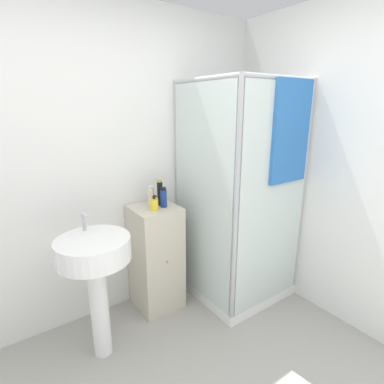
# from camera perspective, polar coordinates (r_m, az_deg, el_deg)

# --- Properties ---
(wall_back) EXTENTS (6.40, 0.06, 2.50)m
(wall_back) POSITION_cam_1_polar(r_m,az_deg,el_deg) (2.43, -21.10, 3.83)
(wall_back) COLOR white
(wall_back) RESTS_ON ground_plane
(shower_enclosure) EXTENTS (0.82, 0.85, 1.93)m
(shower_enclosure) POSITION_cam_1_polar(r_m,az_deg,el_deg) (2.77, 8.93, -8.54)
(shower_enclosure) COLOR white
(shower_enclosure) RESTS_ON ground_plane
(vanity_cabinet) EXTENTS (0.37, 0.40, 0.92)m
(vanity_cabinet) POSITION_cam_1_polar(r_m,az_deg,el_deg) (2.67, -6.89, -12.22)
(vanity_cabinet) COLOR beige
(vanity_cabinet) RESTS_ON ground_plane
(sink) EXTENTS (0.48, 0.48, 1.03)m
(sink) POSITION_cam_1_polar(r_m,az_deg,el_deg) (2.14, -17.97, -13.09)
(sink) COLOR white
(sink) RESTS_ON ground_plane
(soap_dispenser) EXTENTS (0.06, 0.07, 0.13)m
(soap_dispenser) POSITION_cam_1_polar(r_m,az_deg,el_deg) (2.40, -7.21, -2.32)
(soap_dispenser) COLOR yellow
(soap_dispenser) RESTS_ON vanity_cabinet
(shampoo_bottle_tall_black) EXTENTS (0.05, 0.05, 0.22)m
(shampoo_bottle_tall_black) POSITION_cam_1_polar(r_m,az_deg,el_deg) (2.50, -6.13, -0.10)
(shampoo_bottle_tall_black) COLOR black
(shampoo_bottle_tall_black) RESTS_ON vanity_cabinet
(shampoo_bottle_blue) EXTENTS (0.05, 0.05, 0.17)m
(shampoo_bottle_blue) POSITION_cam_1_polar(r_m,az_deg,el_deg) (2.45, -5.45, -1.06)
(shampoo_bottle_blue) COLOR navy
(shampoo_bottle_blue) RESTS_ON vanity_cabinet
(lotion_bottle_white) EXTENTS (0.06, 0.06, 0.18)m
(lotion_bottle_white) POSITION_cam_1_polar(r_m,az_deg,el_deg) (2.50, -7.84, -0.95)
(lotion_bottle_white) COLOR beige
(lotion_bottle_white) RESTS_ON vanity_cabinet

